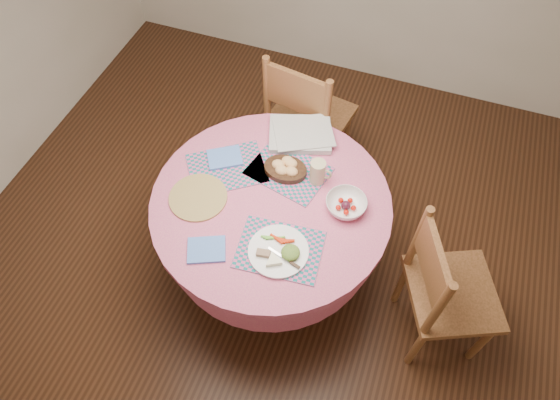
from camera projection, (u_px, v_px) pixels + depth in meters
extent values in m
plane|color=#331C0F|center=(273.00, 268.00, 3.16)|extent=(4.00, 4.00, 0.00)
cylinder|color=#D96580|center=(271.00, 203.00, 2.56)|extent=(1.24, 1.24, 0.04)
cone|color=#D96580|center=(271.00, 221.00, 2.70)|extent=(1.24, 1.24, 0.30)
cylinder|color=black|center=(272.00, 251.00, 2.98)|extent=(0.14, 0.14, 0.44)
cylinder|color=black|center=(273.00, 266.00, 3.13)|extent=(0.56, 0.56, 0.06)
cube|color=brown|center=(452.00, 293.00, 2.56)|extent=(0.59, 0.60, 0.04)
cylinder|color=brown|center=(482.00, 342.00, 2.65)|extent=(0.05, 0.05, 0.47)
cylinder|color=brown|center=(462.00, 278.00, 2.86)|extent=(0.05, 0.05, 0.47)
cylinder|color=brown|center=(417.00, 347.00, 2.63)|extent=(0.05, 0.05, 0.47)
cylinder|color=brown|center=(402.00, 282.00, 2.85)|extent=(0.05, 0.05, 0.47)
cylinder|color=brown|center=(437.00, 311.00, 2.23)|extent=(0.05, 0.05, 0.52)
cylinder|color=brown|center=(418.00, 239.00, 2.44)|extent=(0.05, 0.05, 0.52)
cube|color=brown|center=(432.00, 263.00, 2.25)|extent=(0.18, 0.35, 0.25)
cube|color=brown|center=(310.00, 117.00, 3.24)|extent=(0.55, 0.53, 0.04)
cylinder|color=brown|center=(346.00, 135.00, 3.48)|extent=(0.05, 0.05, 0.49)
cylinder|color=brown|center=(296.00, 115.00, 3.59)|extent=(0.05, 0.05, 0.49)
cylinder|color=brown|center=(322.00, 172.00, 3.29)|extent=(0.05, 0.05, 0.49)
cylinder|color=brown|center=(270.00, 149.00, 3.41)|extent=(0.05, 0.05, 0.49)
cylinder|color=brown|center=(326.00, 118.00, 2.86)|extent=(0.05, 0.05, 0.55)
cylinder|color=brown|center=(267.00, 94.00, 2.97)|extent=(0.05, 0.05, 0.55)
cube|color=brown|center=(296.00, 92.00, 2.82)|extent=(0.39, 0.10, 0.26)
cube|color=#136A6D|center=(280.00, 249.00, 2.38)|extent=(0.43, 0.34, 0.01)
cube|color=#136A6D|center=(227.00, 168.00, 2.66)|extent=(0.50, 0.48, 0.01)
cube|color=#136A6D|center=(288.00, 171.00, 2.65)|extent=(0.46, 0.38, 0.01)
cylinder|color=olive|center=(198.00, 197.00, 2.55)|extent=(0.30, 0.30, 0.01)
cube|color=#5481D8|center=(206.00, 250.00, 2.37)|extent=(0.22, 0.20, 0.01)
cube|color=#5481D8|center=(225.00, 158.00, 2.69)|extent=(0.23, 0.21, 0.01)
cylinder|color=white|center=(278.00, 251.00, 2.36)|extent=(0.29, 0.29, 0.01)
ellipsoid|color=#2D5D20|center=(290.00, 254.00, 2.32)|extent=(0.10, 0.10, 0.04)
cylinder|color=#FFF9CC|center=(272.00, 260.00, 2.31)|extent=(0.12, 0.12, 0.02)
cube|color=#815F4A|center=(263.00, 251.00, 2.34)|extent=(0.07, 0.04, 0.02)
cube|color=silver|center=(280.00, 256.00, 2.33)|extent=(0.15, 0.05, 0.00)
cylinder|color=black|center=(285.00, 169.00, 2.63)|extent=(0.23, 0.23, 0.03)
ellipsoid|color=#ECC478|center=(278.00, 163.00, 2.61)|extent=(0.07, 0.06, 0.05)
ellipsoid|color=#ECC478|center=(291.00, 162.00, 2.61)|extent=(0.07, 0.06, 0.05)
ellipsoid|color=#ECC478|center=(291.00, 170.00, 2.58)|extent=(0.07, 0.06, 0.05)
ellipsoid|color=#ECC478|center=(282.00, 169.00, 2.59)|extent=(0.07, 0.06, 0.05)
ellipsoid|color=#ECC478|center=(288.00, 160.00, 2.62)|extent=(0.07, 0.06, 0.05)
cylinder|color=#C2B485|center=(318.00, 172.00, 2.56)|extent=(0.08, 0.08, 0.14)
torus|color=#C2B485|center=(326.00, 174.00, 2.55)|extent=(0.07, 0.01, 0.07)
imported|color=white|center=(346.00, 205.00, 2.49)|extent=(0.21, 0.21, 0.06)
sphere|color=red|center=(353.00, 208.00, 2.49)|extent=(0.03, 0.03, 0.03)
sphere|color=red|center=(350.00, 201.00, 2.52)|extent=(0.03, 0.03, 0.03)
sphere|color=red|center=(341.00, 200.00, 2.52)|extent=(0.03, 0.03, 0.03)
sphere|color=red|center=(338.00, 208.00, 2.49)|extent=(0.03, 0.03, 0.03)
sphere|color=red|center=(346.00, 212.00, 2.48)|extent=(0.03, 0.03, 0.03)
sphere|color=#3F1222|center=(346.00, 205.00, 2.50)|extent=(0.05, 0.05, 0.05)
cube|color=silver|center=(300.00, 134.00, 2.78)|extent=(0.41, 0.36, 0.03)
cube|color=silver|center=(304.00, 132.00, 2.75)|extent=(0.40, 0.37, 0.01)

